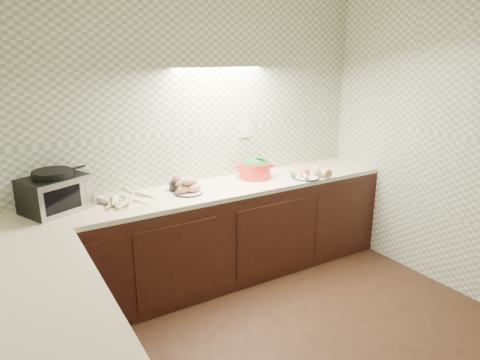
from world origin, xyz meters
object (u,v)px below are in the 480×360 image
sweet_potato_plate (188,188)px  dutch_oven (255,167)px  onion_bowl (179,184)px  veg_plate (311,173)px  parsnip_pile (127,199)px  toaster_oven (55,192)px

sweet_potato_plate → dutch_oven: (0.75, 0.11, 0.05)m
sweet_potato_plate → dutch_oven: bearing=8.1°
onion_bowl → veg_plate: onion_bowl is taller
onion_bowl → dutch_oven: 0.78m
parsnip_pile → sweet_potato_plate: 0.52m
dutch_oven → veg_plate: dutch_oven is taller
parsnip_pile → dutch_oven: (1.26, 0.07, 0.07)m
parsnip_pile → onion_bowl: size_ratio=2.43×
toaster_oven → sweet_potato_plate: 1.04m
parsnip_pile → sweet_potato_plate: sweet_potato_plate is taller
veg_plate → sweet_potato_plate: bearing=172.0°
onion_bowl → dutch_oven: (0.77, -0.03, 0.05)m
parsnip_pile → sweet_potato_plate: bearing=-4.3°
sweet_potato_plate → dutch_oven: size_ratio=0.62×
dutch_oven → veg_plate: (0.46, -0.28, -0.06)m
dutch_oven → onion_bowl: bearing=-158.7°
parsnip_pile → veg_plate: bearing=-6.9°
parsnip_pile → dutch_oven: size_ratio=1.05×
sweet_potato_plate → veg_plate: size_ratio=0.69×
toaster_oven → onion_bowl: (1.00, 0.00, -0.10)m
sweet_potato_plate → parsnip_pile: bearing=175.7°
toaster_oven → dutch_oven: 1.77m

